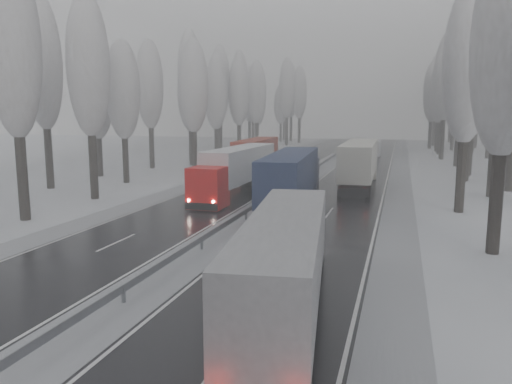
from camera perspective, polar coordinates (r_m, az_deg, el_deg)
The scene contains 54 objects.
ground at distance 17.63m, azimuth -21.83°, elevation -16.35°, with size 260.00×260.00×0.00m, color white.
carriageway_right at distance 43.30m, azimuth 9.48°, elevation -0.84°, with size 7.50×200.00×0.03m, color black.
carriageway_left at distance 45.69m, azimuth -3.71°, elevation -0.22°, with size 7.50×200.00×0.03m, color black.
median_slush at distance 44.20m, azimuth 2.71°, elevation -0.52°, with size 3.00×200.00×0.04m, color #A6A7AE.
shoulder_right at distance 43.02m, azimuth 16.04°, elevation -1.13°, with size 2.40×200.00×0.04m, color #A6A7AE.
shoulder_left at distance 47.59m, azimuth -9.32°, elevation 0.06°, with size 2.40×200.00×0.04m, color #A6A7AE.
median_guardrail at distance 44.09m, azimuth 2.71°, elevation 0.22°, with size 0.12×200.00×0.76m.
tree_16 at distance 28.66m, azimuth 26.85°, elevation 14.72°, with size 3.60×3.60×16.53m.
tree_18 at distance 39.79m, azimuth 23.08°, elevation 13.16°, with size 3.60×3.60×16.58m.
tree_20 at distance 48.25m, azimuth 25.98°, elevation 11.47°, with size 3.60×3.60×15.71m.
tree_22 at distance 58.46m, azimuth 23.41°, elevation 11.15°, with size 3.60×3.60×15.86m.
tree_24 at distance 64.14m, azimuth 23.78°, elevation 13.52°, with size 3.60×3.60×20.49m.
tree_26 at distance 74.18m, azimuth 22.44°, elevation 12.06°, with size 3.60×3.60×18.78m.
tree_28 at distance 84.73m, azimuth 20.85°, elevation 12.05°, with size 3.60×3.60×19.62m.
tree_29 at distance 89.47m, azimuth 25.41°, elevation 10.97°, with size 3.60×3.60×18.11m.
tree_30 at distance 94.39m, azimuth 20.49°, elevation 11.03°, with size 3.60×3.60×17.86m.
tree_31 at distance 98.96m, azimuth 23.81°, elevation 10.98°, with size 3.60×3.60×18.58m.
tree_32 at distance 101.87m, azimuth 20.21°, elevation 10.67°, with size 3.60×3.60×17.33m.
tree_33 at distance 106.05m, azimuth 21.73°, elevation 9.46°, with size 3.60×3.60×14.33m.
tree_34 at distance 108.92m, azimuth 19.49°, elevation 10.67°, with size 3.60×3.60×17.63m.
tree_35 at distance 113.75m, azimuth 24.10°, elevation 10.51°, with size 3.60×3.60×18.25m.
tree_36 at distance 118.88m, azimuth 19.92°, elevation 11.27°, with size 3.60×3.60×20.23m.
tree_37 at distance 123.37m, azimuth 23.02°, elevation 9.85°, with size 3.60×3.60×16.37m.
tree_38 at distance 129.46m, azimuth 20.35°, elevation 10.38°, with size 3.60×3.60×17.97m.
tree_39 at distance 133.63m, azimuth 21.43°, elevation 9.78°, with size 3.60×3.60×16.19m.
tree_56 at distance 37.76m, azimuth -26.04°, elevation 14.73°, with size 3.60×3.60×18.12m.
tree_58 at distance 44.92m, azimuth -18.62°, elevation 13.37°, with size 3.60×3.60×17.21m.
tree_59 at distance 52.76m, azimuth -23.18°, elevation 13.24°, with size 3.60×3.60×18.41m.
tree_60 at distance 54.34m, azimuth -14.98°, elevation 11.11°, with size 3.60×3.60×14.84m.
tree_61 at distance 60.79m, azimuth -17.72°, elevation 10.20°, with size 3.60×3.60×13.95m.
tree_62 at distance 61.14m, azimuth -7.17°, elevation 11.80°, with size 3.60×3.60×16.04m.
tree_63 at distance 68.19m, azimuth -12.06°, elevation 11.84°, with size 3.60×3.60×16.88m.
tree_64 at distance 71.08m, azimuth -7.50°, elevation 11.08°, with size 3.60×3.60×15.42m.
tree_65 at distance 75.59m, azimuth -7.57°, elevation 12.92°, with size 3.60×3.60×19.48m.
tree_66 at distance 79.95m, azimuth -4.61°, elevation 10.81°, with size 3.60×3.60×15.23m.
tree_67 at distance 84.22m, azimuth -4.54°, elevation 11.53°, with size 3.60×3.60×17.09m.
tree_68 at distance 85.83m, azimuth -1.98°, elevation 11.32°, with size 3.60×3.60×16.65m.
tree_69 at distance 91.28m, azimuth -4.14°, elevation 12.24°, with size 3.60×3.60×19.35m.
tree_70 at distance 95.39m, azimuth 0.09°, elevation 11.27°, with size 3.60×3.60×17.09m.
tree_71 at distance 100.69m, azimuth -1.92°, elevation 12.06°, with size 3.60×3.60×19.61m.
tree_72 at distance 105.05m, azimuth 0.14°, elevation 10.38°, with size 3.60×3.60×15.11m.
tree_73 at distance 109.74m, azimuth -0.74°, elevation 11.02°, with size 3.60×3.60×17.22m.
tree_74 at distance 114.65m, azimuth 3.56°, elevation 11.71°, with size 3.60×3.60×19.68m.
tree_75 at distance 120.79m, azimuth -0.32°, elevation 11.26°, with size 3.60×3.60×18.60m.
tree_76 at distance 123.58m, azimuth 5.01°, elevation 11.16°, with size 3.60×3.60×18.55m.
tree_77 at distance 128.62m, azimuth 2.85°, elevation 9.90°, with size 3.60×3.60×14.32m.
tree_78 at distance 130.77m, azimuth 4.05°, elevation 11.34°, with size 3.60×3.60×19.55m.
tree_79 at distance 135.22m, azimuth 3.24°, elevation 10.60°, with size 3.60×3.60×17.07m.
truck_grey_tarp at distance 18.31m, azimuth 3.65°, elevation -7.14°, with size 4.23×15.30×3.89m.
truck_blue_box at distance 38.05m, azimuth 4.19°, elevation 1.80°, with size 3.96×17.35×4.42m.
truck_cream_box at distance 50.06m, azimuth 11.82°, elevation 3.48°, with size 3.07×17.88×4.57m.
box_truck_distant at distance 88.42m, azimuth 13.34°, elevation 4.92°, with size 2.50×7.16×2.64m.
truck_red_white at distance 44.43m, azimuth -2.22°, elevation 2.75°, with size 2.87×16.70×4.27m.
truck_red_red at distance 59.65m, azimuth -0.21°, elevation 4.34°, with size 3.17×16.46×4.20m.
Camera 1 is at (10.16, -12.38, 7.38)m, focal length 35.00 mm.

